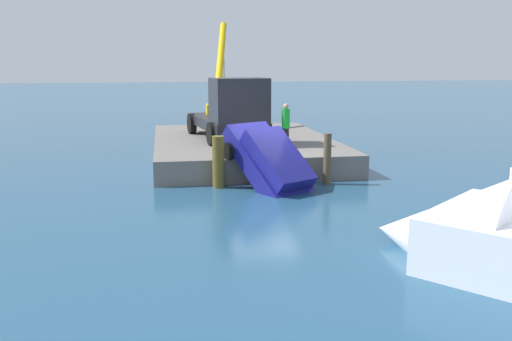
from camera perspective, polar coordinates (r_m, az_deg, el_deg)
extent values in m
plane|color=navy|center=(20.93, 0.84, -1.29)|extent=(200.00, 200.00, 0.00)
cube|color=slate|center=(26.44, -1.40, 2.36)|extent=(11.67, 8.15, 0.93)
cube|color=black|center=(26.26, -3.06, 4.90)|extent=(6.29, 3.29, 0.45)
cube|color=#26262C|center=(24.08, -1.72, 7.15)|extent=(2.01, 2.54, 1.90)
cylinder|color=black|center=(24.64, 0.94, 3.98)|extent=(1.03, 0.45, 1.00)
cylinder|color=black|center=(23.97, -4.51, 3.74)|extent=(1.03, 0.45, 1.00)
cylinder|color=black|center=(28.61, -1.83, 4.98)|extent=(1.03, 0.45, 1.00)
cylinder|color=black|center=(28.03, -6.57, 4.78)|extent=(1.03, 0.45, 1.00)
cylinder|color=#E5B20C|center=(30.06, -3.67, 10.89)|extent=(4.69, 1.28, 4.46)
cube|color=#E5B20C|center=(27.94, -4.05, 6.25)|extent=(1.00, 1.00, 0.50)
cylinder|color=#4C4C19|center=(32.29, -3.28, 9.90)|extent=(0.04, 0.04, 5.34)
cylinder|color=black|center=(23.51, 3.03, 3.37)|extent=(0.28, 0.28, 0.80)
cylinder|color=green|center=(23.41, 3.05, 5.30)|extent=(0.34, 0.34, 0.80)
sphere|color=tan|center=(23.37, 3.07, 6.55)|extent=(0.23, 0.23, 0.23)
cube|color=navy|center=(19.94, 1.94, -0.43)|extent=(4.45, 3.61, 3.44)
cube|color=navy|center=(19.68, 2.32, 1.24)|extent=(2.87, 2.58, 2.05)
cylinder|color=black|center=(20.08, 5.92, -4.15)|extent=(0.89, 0.63, 0.90)
cylinder|color=black|center=(18.87, 1.93, -5.10)|extent=(0.89, 0.63, 0.90)
cylinder|color=black|center=(21.51, 1.22, 2.49)|extent=(0.89, 0.63, 0.90)
cylinder|color=black|center=(20.38, -2.75, 2.00)|extent=(0.89, 0.63, 0.90)
cone|color=white|center=(14.09, 18.42, -6.83)|extent=(4.90, 4.94, 3.68)
cylinder|color=silver|center=(13.28, 24.46, -1.85)|extent=(0.06, 0.06, 1.00)
cylinder|color=brown|center=(20.08, -3.86, 0.87)|extent=(0.44, 0.44, 1.87)
cylinder|color=brown|center=(20.73, 7.28, 1.17)|extent=(0.28, 0.28, 1.90)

